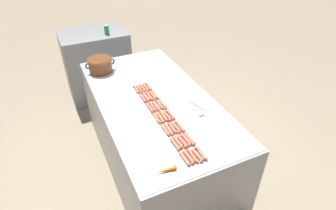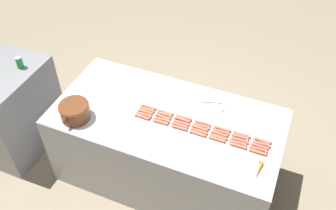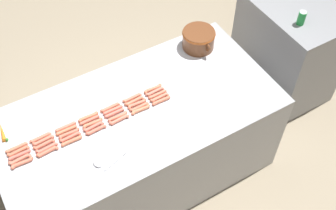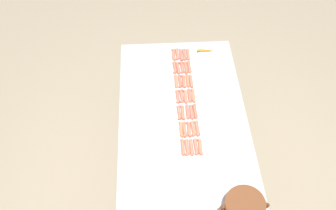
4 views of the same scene
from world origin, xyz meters
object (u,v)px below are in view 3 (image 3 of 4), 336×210
Objects in this scene: hot_dog_18 at (114,113)px; soda_can at (302,18)px; hot_dog_3 at (88,117)px; hot_dog_4 at (110,107)px; hot_dog_30 at (72,141)px; hot_dog_10 at (90,120)px; hot_dog_8 at (43,140)px; hot_dog_27 at (159,97)px; hot_dog_24 at (93,127)px; hot_dog_22 at (47,148)px; hot_dog_26 at (139,107)px; hot_dog_12 at (134,101)px; hot_dog_15 at (44,144)px; hot_dog_20 at (157,94)px; hot_dog_32 at (119,120)px; hot_dog_13 at (155,92)px; hot_dog_17 at (93,123)px; hot_dog_23 at (70,137)px; hot_dog_21 at (20,159)px; hot_dog_31 at (96,130)px; hot_dog_0 at (17,148)px; hot_dog_33 at (141,110)px; hot_dog_29 at (47,152)px; hot_dog_25 at (118,116)px; back_cabinet at (287,49)px; hot_dog_34 at (161,101)px; serving_spoon at (104,162)px; hot_dog_16 at (69,134)px; bean_pot at (199,38)px; hot_dog_11 at (113,110)px; hot_dog_6 at (153,89)px; hot_dog_2 at (66,127)px; hot_dog_28 at (22,163)px; hot_dog_14 at (20,155)px; hot_dog_19 at (137,104)px; hot_dog_9 at (66,130)px; hot_dog_5 at (132,98)px.

soda_can is (0.00, 1.75, 0.17)m from hot_dog_18.
hot_dog_3 is 1.00× the size of hot_dog_18.
hot_dog_30 is at bearing -69.39° from hot_dog_4.
hot_dog_8 is at bearing -89.95° from hot_dog_10.
hot_dog_24 is at bearing -90.07° from hot_dog_27.
hot_dog_26 is (-0.00, 0.72, 0.00)m from hot_dog_22.
soda_can is at bearing 91.39° from hot_dog_27.
hot_dog_12 is 0.72m from hot_dog_15.
hot_dog_20 and hot_dog_32 have the same top height.
hot_dog_13 and hot_dog_17 have the same top height.
hot_dog_10 is at bearing 111.14° from hot_dog_23.
hot_dog_21 is 1.00× the size of hot_dog_24.
hot_dog_31 is (0.14, 0.00, 0.00)m from hot_dog_3.
hot_dog_0 and hot_dog_33 have the same top height.
hot_dog_26 and hot_dog_29 have the same top height.
hot_dog_25 is at bearing 10.66° from hot_dog_18.
hot_dog_25 is (0.07, -0.35, 0.00)m from hot_dog_13.
back_cabinet is 1.61m from hot_dog_20.
serving_spoon is (0.27, -0.60, -0.01)m from hot_dog_34.
bean_pot is at bearing 103.29° from hot_dog_16.
hot_dog_27 is at bearing 92.84° from hot_dog_30.
hot_dog_11 and hot_dog_31 have the same top height.
hot_dog_23 is 0.18m from hot_dog_29.
hot_dog_6 is at bearing 106.57° from hot_dog_25.
hot_dog_2 and hot_dog_17 have the same top height.
back_cabinet is 6.37× the size of hot_dog_25.
hot_dog_25 is 1.00× the size of hot_dog_28.
hot_dog_26 is (0.07, 0.01, 0.00)m from hot_dog_12.
back_cabinet reaches higher than hot_dog_15.
hot_dog_26 is (0.07, 0.18, 0.00)m from hot_dog_11.
hot_dog_23 is (0.10, -0.18, 0.00)m from hot_dog_3.
hot_dog_14 and hot_dog_29 have the same top height.
hot_dog_18 is 1.00× the size of hot_dog_20.
hot_dog_18 is 1.00× the size of hot_dog_19.
hot_dog_0 is at bearing -92.47° from hot_dog_12.
hot_dog_0 is 0.91m from hot_dog_26.
hot_dog_32 is (0.14, 0.01, 0.00)m from hot_dog_4.
hot_dog_18 and hot_dog_26 have the same top height.
hot_dog_9 is at bearing -170.31° from hot_dog_16.
hot_dog_22 and hot_dog_34 have the same top height.
hot_dog_5 is at bearing 100.07° from hot_dog_11.
hot_dog_26 is at bearing 100.80° from hot_dog_32.
hot_dog_27 is (-0.00, 0.18, 0.00)m from hot_dog_26.
serving_spoon is at bearing -33.34° from hot_dog_11.
hot_dog_27 and hot_dog_34 have the same top height.
hot_dog_26 is 1.58m from soda_can.
hot_dog_22 is at bearing 166.69° from hot_dog_29.
hot_dog_23 is at bearing -3.29° from hot_dog_2.
hot_dog_29 is 0.55m from hot_dog_32.
hot_dog_6 is at bearing 96.71° from hot_dog_22.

